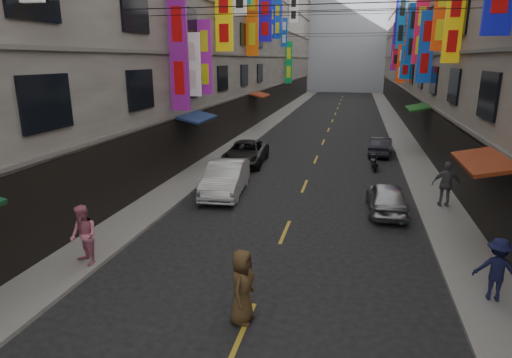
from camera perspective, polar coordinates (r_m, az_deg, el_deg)
The scene contains 18 objects.
sidewalk_left at distance 39.70m, azimuth 0.91°, elevation 6.96°, with size 2.00×90.00×0.12m, color slate.
sidewalk_right at distance 39.02m, azimuth 18.51°, elevation 6.00°, with size 2.00×90.00×0.12m, color slate.
building_row_left at distance 41.06m, azimuth -7.77°, elevation 20.30°, with size 10.14×90.00×19.00m.
building_row_right at distance 39.73m, azimuth 28.85°, elevation 18.77°, with size 10.14×90.00×19.00m.
haze_block at distance 88.53m, azimuth 12.21°, elevation 18.53°, with size 18.00×8.00×22.00m, color #B1B8C5.
shop_signage at distance 32.11m, azimuth 9.40°, elevation 20.89°, with size 14.00×55.00×12.52m.
street_awnings at distance 22.85m, azimuth 4.15°, elevation 7.89°, with size 13.99×35.20×0.41m.
overhead_cables at distance 26.60m, azimuth 8.74°, elevation 21.38°, with size 14.00×38.04×1.24m.
lane_markings at distance 35.96m, azimuth 9.32°, elevation 5.75°, with size 0.12×80.20×0.01m.
scooter_far_right at distance 25.30m, azimuth 15.50°, elevation 2.23°, with size 0.50×1.80×1.14m.
car_left_mid at distance 19.87m, azimuth -4.07°, elevation 0.12°, with size 1.61×4.63×1.52m, color silver.
car_left_far at distance 25.63m, azimuth -1.36°, elevation 3.51°, with size 2.25×4.87×1.35m, color black.
car_right_mid at distance 18.28m, azimuth 17.03°, elevation -2.38°, with size 1.49×3.70×1.26m, color #A6A5AA.
car_right_far at distance 29.17m, azimuth 16.30°, elevation 4.22°, with size 1.27×3.63×1.20m, color #2A2830.
pedestrian_lfar at distance 13.77m, azimuth -22.01°, elevation -6.99°, with size 0.90×0.61×1.84m, color #D5718D.
pedestrian_rnear at distance 12.63m, azimuth 29.46°, elevation -10.42°, with size 1.08×0.56×1.67m, color #141638.
pedestrian_rfar at distance 19.42m, azimuth 24.03°, elevation -0.64°, with size 1.12×0.64×1.91m, color #5F5F62.
pedestrian_crossing at distance 10.38m, azimuth -1.87°, elevation -14.13°, with size 0.90×0.61×1.84m, color #4D381F.
Camera 1 is at (2.24, 3.63, 6.08)m, focal length 30.00 mm.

